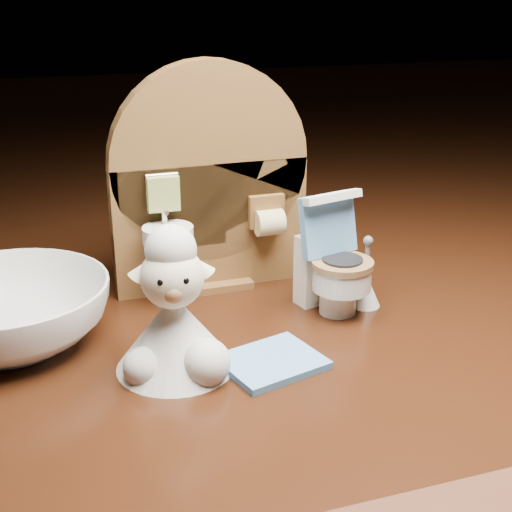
% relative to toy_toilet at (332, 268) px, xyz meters
% --- Properties ---
extents(backdrop_panel, '(0.13, 0.05, 0.15)m').
position_rel_toy_toilet_xyz_m(backdrop_panel, '(-0.06, 0.06, 0.04)').
color(backdrop_panel, brown).
rests_on(backdrop_panel, ground).
extents(toy_toilet, '(0.04, 0.05, 0.08)m').
position_rel_toy_toilet_xyz_m(toy_toilet, '(0.00, 0.00, 0.00)').
color(toy_toilet, white).
rests_on(toy_toilet, ground).
extents(bath_mat, '(0.06, 0.05, 0.00)m').
position_rel_toy_toilet_xyz_m(bath_mat, '(-0.06, -0.06, -0.03)').
color(bath_mat, '#5A94CB').
rests_on(bath_mat, ground).
extents(toilet_brush, '(0.02, 0.02, 0.05)m').
position_rel_toy_toilet_xyz_m(toilet_brush, '(0.02, -0.00, -0.02)').
color(toilet_brush, white).
rests_on(toilet_brush, ground).
extents(plush_lamb, '(0.06, 0.06, 0.08)m').
position_rel_toy_toilet_xyz_m(plush_lamb, '(-0.11, -0.04, 0.00)').
color(plush_lamb, silver).
rests_on(plush_lamb, ground).
extents(ceramic_bowl, '(0.15, 0.15, 0.04)m').
position_rel_toy_toilet_xyz_m(ceramic_bowl, '(-0.19, 0.02, -0.01)').
color(ceramic_bowl, white).
rests_on(ceramic_bowl, ground).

